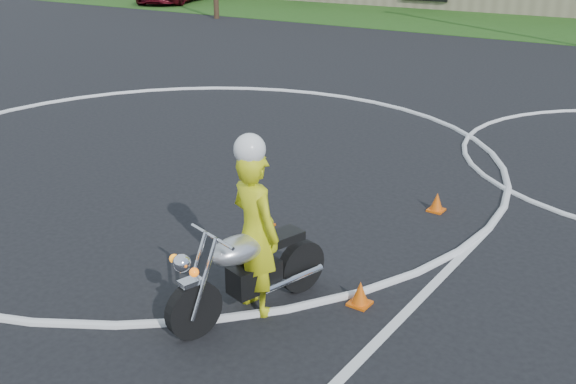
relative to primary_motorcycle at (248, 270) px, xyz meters
The scene contains 6 objects.
ground 4.63m from the primary_motorcycle, behind, with size 120.00×120.00×0.00m, color black.
grass_strip 28.16m from the primary_motorcycle, 99.26° to the left, with size 120.00×10.00×0.02m, color #1E4714.
course_markings 5.68m from the primary_motorcycle, 114.68° to the left, with size 19.05×19.05×0.12m.
primary_motorcycle is the anchor object (origin of this frame).
rider_primary_grp 0.48m from the primary_motorcycle, 87.53° to the left, with size 0.78×0.61×2.10m.
traffic_cones 4.31m from the primary_motorcycle, 66.49° to the left, with size 22.25×12.55×0.30m.
Camera 1 is at (8.52, -5.66, 3.96)m, focal length 40.00 mm.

